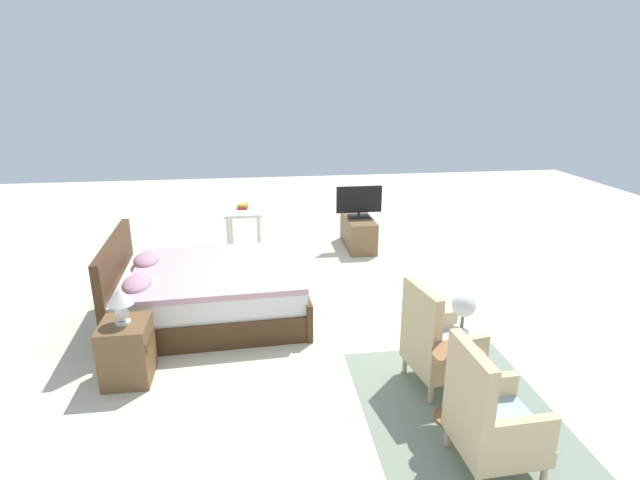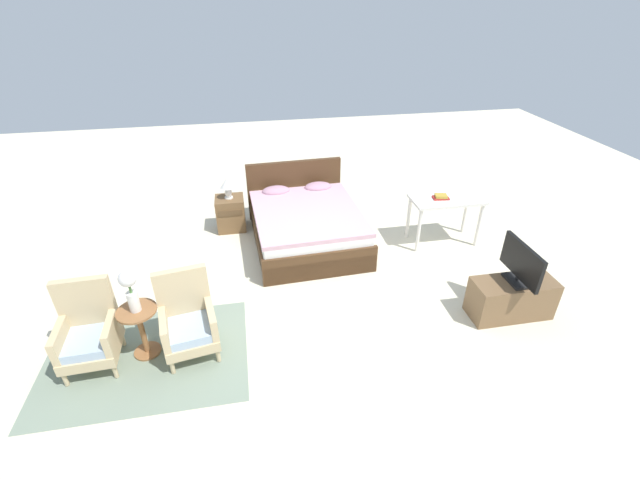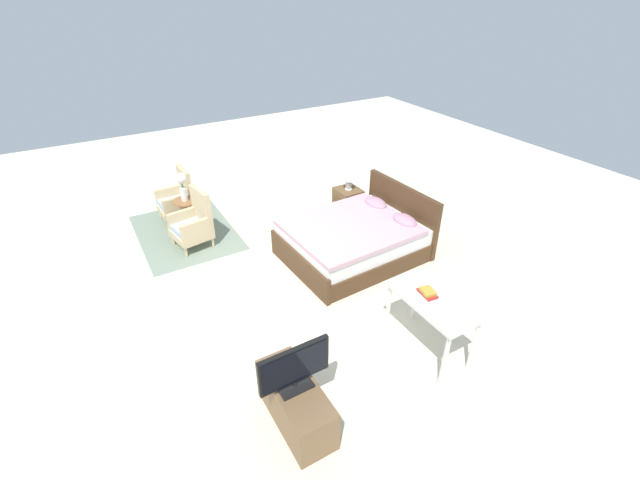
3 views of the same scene
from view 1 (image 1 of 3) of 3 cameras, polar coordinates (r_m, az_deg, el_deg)
ground_plane at (r=5.70m, az=-1.41°, el=-8.22°), size 16.00×16.00×0.00m
floor_rug at (r=4.28m, az=16.01°, el=-18.97°), size 2.10×1.50×0.01m
bed at (r=5.61m, az=-12.79°, el=-5.80°), size 1.65×2.06×0.96m
armchair_by_window_left at (r=3.68m, az=18.82°, el=-18.81°), size 0.56×0.56×0.92m
armchair_by_window_right at (r=4.42m, az=13.25°, el=-11.54°), size 0.63×0.63×0.92m
side_table at (r=4.04m, az=15.33°, el=-15.03°), size 0.40×0.40×0.59m
flower_vase at (r=3.79m, az=15.98°, el=-8.53°), size 0.17×0.17×0.48m
nightstand at (r=4.73m, az=-21.18°, el=-11.76°), size 0.44×0.41×0.54m
table_lamp at (r=4.52m, az=-21.89°, el=-6.40°), size 0.22×0.22×0.33m
tv_stand at (r=7.75m, az=4.39°, el=0.91°), size 0.96×0.40×0.48m
tv_flatscreen at (r=7.63m, az=4.48°, el=4.41°), size 0.20×0.70×0.48m
vanity_desk at (r=7.40m, az=-8.73°, el=3.01°), size 1.04×0.52×0.73m
book_stack at (r=7.27m, az=-8.81°, el=3.84°), size 0.24×0.16×0.06m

